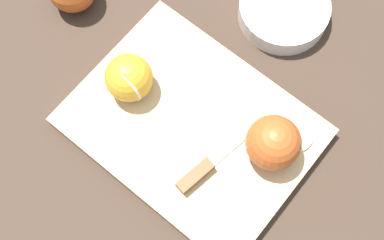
{
  "coord_description": "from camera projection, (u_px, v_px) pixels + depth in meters",
  "views": [
    {
      "loc": [
        0.12,
        -0.23,
        0.8
      ],
      "look_at": [
        0.0,
        0.0,
        0.04
      ],
      "focal_mm": 50.0,
      "sensor_mm": 36.0,
      "label": 1
    }
  ],
  "objects": [
    {
      "name": "ground_plane",
      "position": [
        192.0,
        129.0,
        0.84
      ],
      "size": [
        4.0,
        4.0,
        0.0
      ],
      "primitive_type": "plane",
      "color": "#38281E"
    },
    {
      "name": "knife",
      "position": [
        201.0,
        171.0,
        0.79
      ],
      "size": [
        0.07,
        0.15,
        0.02
      ],
      "rotation": [
        0.0,
        0.0,
        1.21
      ],
      "color": "silver",
      "rests_on": "cutting_board"
    },
    {
      "name": "bowl",
      "position": [
        284.0,
        10.0,
        0.89
      ],
      "size": [
        0.15,
        0.15,
        0.04
      ],
      "color": "silver",
      "rests_on": "ground_plane"
    },
    {
      "name": "apple_half_left",
      "position": [
        129.0,
        78.0,
        0.8
      ],
      "size": [
        0.07,
        0.07,
        0.07
      ],
      "rotation": [
        0.0,
        0.0,
        4.4
      ],
      "color": "gold",
      "rests_on": "cutting_board"
    },
    {
      "name": "cutting_board",
      "position": [
        192.0,
        127.0,
        0.83
      ],
      "size": [
        0.41,
        0.34,
        0.02
      ],
      "color": "tan",
      "rests_on": "ground_plane"
    },
    {
      "name": "apple_half_right",
      "position": [
        273.0,
        143.0,
        0.77
      ],
      "size": [
        0.08,
        0.08,
        0.08
      ],
      "rotation": [
        0.0,
        0.0,
        2.73
      ],
      "color": "#AD4C1E",
      "rests_on": "cutting_board"
    },
    {
      "name": "apple_slice",
      "position": [
        293.0,
        133.0,
        0.81
      ],
      "size": [
        0.06,
        0.06,
        0.01
      ],
      "color": "beige",
      "rests_on": "cutting_board"
    }
  ]
}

